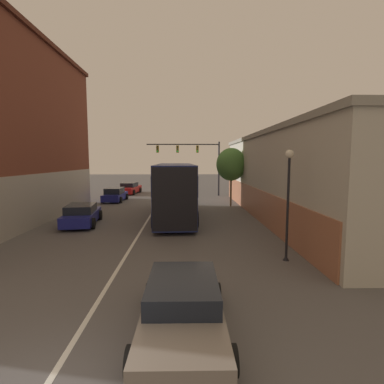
{
  "coord_description": "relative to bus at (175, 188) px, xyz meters",
  "views": [
    {
      "loc": [
        2.49,
        -4.27,
        4.04
      ],
      "look_at": [
        2.99,
        15.31,
        1.94
      ],
      "focal_mm": 28.0,
      "sensor_mm": 36.0,
      "label": 1
    }
  ],
  "objects": [
    {
      "name": "lane_center_line",
      "position": [
        -1.83,
        0.03,
        -2.09
      ],
      "size": [
        0.14,
        45.51,
        0.01
      ],
      "color": "silver",
      "rests_on": "ground_plane"
    },
    {
      "name": "building_right_storefront",
      "position": [
        8.84,
        0.01,
        0.99
      ],
      "size": [
        6.68,
        24.35,
        5.93
      ],
      "color": "#B7B2A3",
      "rests_on": "ground_plane"
    },
    {
      "name": "bus",
      "position": [
        0.0,
        0.0,
        0.0
      ],
      "size": [
        3.01,
        11.16,
        3.75
      ],
      "rotation": [
        0.0,
        0.0,
        1.6
      ],
      "color": "navy",
      "rests_on": "ground_plane"
    },
    {
      "name": "hatchback_foreground",
      "position": [
        0.61,
        -14.27,
        -1.51
      ],
      "size": [
        2.11,
        4.59,
        1.21
      ],
      "rotation": [
        0.0,
        0.0,
        1.56
      ],
      "color": "slate",
      "rests_on": "ground_plane"
    },
    {
      "name": "parked_car_left_near",
      "position": [
        -5.77,
        -2.39,
        -1.47
      ],
      "size": [
        2.41,
        4.5,
        1.3
      ],
      "rotation": [
        0.0,
        0.0,
        1.69
      ],
      "color": "navy",
      "rests_on": "ground_plane"
    },
    {
      "name": "parked_car_left_mid",
      "position": [
        -6.15,
        8.3,
        -1.46
      ],
      "size": [
        2.01,
        4.22,
        1.34
      ],
      "rotation": [
        0.0,
        0.0,
        1.54
      ],
      "color": "navy",
      "rests_on": "ground_plane"
    },
    {
      "name": "parked_car_left_far",
      "position": [
        -5.88,
        14.95,
        -1.45
      ],
      "size": [
        2.31,
        4.79,
        1.35
      ],
      "rotation": [
        0.0,
        0.0,
        1.46
      ],
      "color": "red",
      "rests_on": "ground_plane"
    },
    {
      "name": "traffic_signal_gantry",
      "position": [
        1.77,
        12.77,
        2.44
      ],
      "size": [
        8.19,
        0.36,
        6.07
      ],
      "color": "black",
      "rests_on": "ground_plane"
    },
    {
      "name": "street_lamp",
      "position": [
        4.76,
        -9.36,
        0.58
      ],
      "size": [
        0.33,
        0.33,
        4.44
      ],
      "color": "black",
      "rests_on": "ground_plane"
    },
    {
      "name": "street_tree_near",
      "position": [
        4.72,
        4.9,
        1.55
      ],
      "size": [
        2.58,
        2.32,
        5.07
      ],
      "color": "#4C3823",
      "rests_on": "ground_plane"
    }
  ]
}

